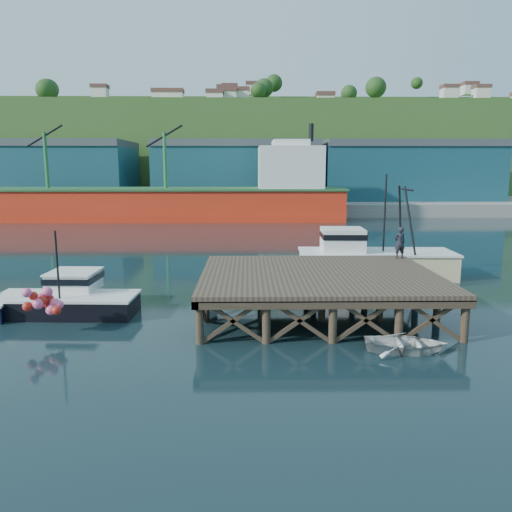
{
  "coord_description": "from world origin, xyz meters",
  "views": [
    {
      "loc": [
        1.86,
        -25.16,
        7.4
      ],
      "look_at": [
        2.32,
        2.0,
        2.64
      ],
      "focal_mm": 35.0,
      "sensor_mm": 36.0,
      "label": 1
    }
  ],
  "objects_px": {
    "dinghy": "(405,344)",
    "dockworker": "(400,243)",
    "trawler": "(373,256)",
    "boat_black": "(68,298)"
  },
  "relations": [
    {
      "from": "trawler",
      "to": "dinghy",
      "type": "height_order",
      "value": "trawler"
    },
    {
      "from": "dinghy",
      "to": "dockworker",
      "type": "relative_size",
      "value": 1.77
    },
    {
      "from": "boat_black",
      "to": "dinghy",
      "type": "distance_m",
      "value": 16.78
    },
    {
      "from": "trawler",
      "to": "boat_black",
      "type": "bearing_deg",
      "value": -152.23
    },
    {
      "from": "dinghy",
      "to": "dockworker",
      "type": "height_order",
      "value": "dockworker"
    },
    {
      "from": "dockworker",
      "to": "boat_black",
      "type": "bearing_deg",
      "value": 3.21
    },
    {
      "from": "boat_black",
      "to": "trawler",
      "type": "height_order",
      "value": "trawler"
    },
    {
      "from": "boat_black",
      "to": "dinghy",
      "type": "relative_size",
      "value": 2.19
    },
    {
      "from": "trawler",
      "to": "dinghy",
      "type": "relative_size",
      "value": 3.21
    },
    {
      "from": "boat_black",
      "to": "dinghy",
      "type": "xyz_separation_m",
      "value": [
        15.75,
        -5.78,
        -0.47
      ]
    }
  ]
}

